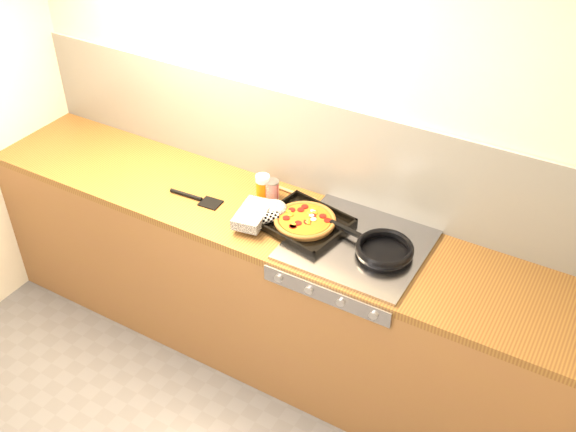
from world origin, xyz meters
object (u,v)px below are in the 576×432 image
Objects in this scene: frying_pan at (383,249)px; juice_glass at (263,186)px; pizza_on_tray at (291,218)px; tomato_can at (272,190)px.

juice_glass is (-0.70, 0.13, 0.02)m from frying_pan.
pizza_on_tray is at bearing -30.06° from juice_glass.
pizza_on_tray is at bearing -178.72° from frying_pan.
pizza_on_tray is 1.16× the size of frying_pan.
juice_glass reaches higher than pizza_on_tray.
tomato_can is at bearing 142.37° from pizza_on_tray.
frying_pan is at bearing 1.28° from pizza_on_tray.
tomato_can is at bearing 168.00° from frying_pan.
frying_pan is 4.49× the size of tomato_can.
juice_glass is at bearing -169.24° from tomato_can.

